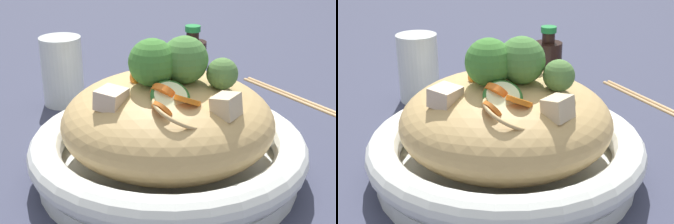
{
  "view_description": "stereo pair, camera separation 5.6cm",
  "coord_description": "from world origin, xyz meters",
  "views": [
    {
      "loc": [
        -0.51,
        0.02,
        0.3
      ],
      "look_at": [
        0.0,
        0.0,
        0.08
      ],
      "focal_mm": 52.49,
      "sensor_mm": 36.0,
      "label": 1
    },
    {
      "loc": [
        -0.51,
        -0.03,
        0.3
      ],
      "look_at": [
        0.0,
        0.0,
        0.08
      ],
      "focal_mm": 52.49,
      "sensor_mm": 36.0,
      "label": 2
    }
  ],
  "objects": [
    {
      "name": "soy_sauce_bottle",
      "position": [
        0.26,
        -0.05,
        0.05
      ],
      "size": [
        0.05,
        0.05,
        0.12
      ],
      "color": "black",
      "rests_on": "ground_plane"
    },
    {
      "name": "zucchini_slices",
      "position": [
        0.05,
        0.01,
        0.11
      ],
      "size": [
        0.2,
        0.06,
        0.05
      ],
      "color": "beige",
      "rests_on": "serving_bowl"
    },
    {
      "name": "serving_bowl",
      "position": [
        0.0,
        0.0,
        0.03
      ],
      "size": [
        0.32,
        0.32,
        0.06
      ],
      "color": "white",
      "rests_on": "ground_plane"
    },
    {
      "name": "chopsticks_pair",
      "position": [
        0.25,
        -0.22,
        0.0
      ],
      "size": [
        0.2,
        0.13,
        0.01
      ],
      "color": "tan",
      "rests_on": "ground_plane"
    },
    {
      "name": "carrot_coins",
      "position": [
        -0.03,
        0.01,
        0.12
      ],
      "size": [
        0.12,
        0.08,
        0.03
      ],
      "color": "orange",
      "rests_on": "serving_bowl"
    },
    {
      "name": "chicken_chunks",
      "position": [
        -0.05,
        0.0,
        0.11
      ],
      "size": [
        0.06,
        0.15,
        0.03
      ],
      "color": "beige",
      "rests_on": "serving_bowl"
    },
    {
      "name": "ground_plane",
      "position": [
        0.0,
        0.0,
        0.0
      ],
      "size": [
        3.0,
        3.0,
        0.0
      ],
      "primitive_type": "plane",
      "color": "#36384D"
    },
    {
      "name": "drinking_glass",
      "position": [
        0.24,
        0.16,
        0.05
      ],
      "size": [
        0.07,
        0.07,
        0.11
      ],
      "color": "silver",
      "rests_on": "ground_plane"
    },
    {
      "name": "broccoli_florets",
      "position": [
        0.01,
        -0.01,
        0.14
      ],
      "size": [
        0.17,
        0.13,
        0.08
      ],
      "color": "#96B971",
      "rests_on": "serving_bowl"
    },
    {
      "name": "noodle_heap",
      "position": [
        -0.0,
        -0.0,
        0.07
      ],
      "size": [
        0.24,
        0.24,
        0.1
      ],
      "color": "tan",
      "rests_on": "serving_bowl"
    }
  ]
}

